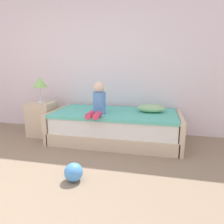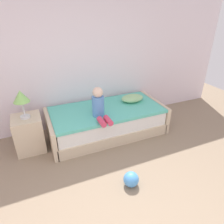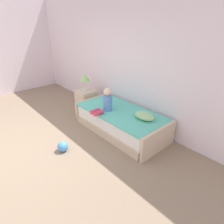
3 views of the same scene
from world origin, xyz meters
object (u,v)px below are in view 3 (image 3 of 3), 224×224
Objects in this scene: table_lamp at (85,78)px; child_figure at (106,102)px; pillow at (144,116)px; nightstand at (86,101)px; bed at (120,121)px; toy_ball at (63,146)px.

table_lamp is 0.88× the size of child_figure.
pillow is (0.79, 0.33, -0.14)m from child_figure.
table_lamp is (0.00, 0.00, 0.64)m from nightstand.
pillow is (0.57, 0.10, 0.32)m from bed.
bed is 4.69× the size of table_lamp.
table_lamp is at bearing 130.63° from toy_ball.
nightstand is 1.33× the size of table_lamp.
bed is at bearing 46.26° from child_figure.
bed is at bearing -0.86° from table_lamp.
table_lamp is at bearing 179.14° from bed.
nightstand is at bearing 167.61° from child_figure.
child_figure is 2.47× the size of toy_ball.
nightstand reaches higher than bed.
pillow is at bearing 9.88° from bed.
bed is 0.56m from child_figure.
table_lamp is 1.96m from pillow.
table_lamp reaches higher than child_figure.
child_figure is (1.13, -0.25, -0.23)m from table_lamp.
child_figure reaches higher than toy_ball.
table_lamp reaches higher than toy_ball.
bed is 1.52m from table_lamp.
table_lamp is 1.02× the size of pillow.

